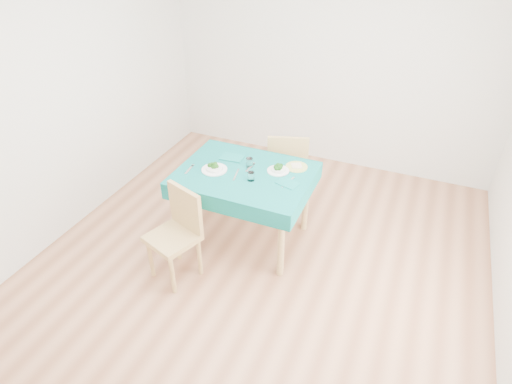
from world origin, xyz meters
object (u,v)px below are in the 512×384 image
at_px(bowl_near, 214,167).
at_px(side_plate, 296,167).
at_px(chair_far, 288,157).
at_px(bowl_far, 278,168).
at_px(table, 245,206).
at_px(chair_near, 172,233).

bearing_deg(bowl_near, side_plate, 26.89).
relative_size(chair_far, side_plate, 5.10).
distance_m(chair_far, bowl_far, 0.76).
bearing_deg(bowl_far, bowl_near, -159.02).
xyz_separation_m(bowl_far, side_plate, (0.13, 0.13, -0.03)).
bearing_deg(chair_far, table, 63.09).
bearing_deg(side_plate, chair_far, 116.01).
bearing_deg(chair_near, chair_far, 91.72).
relative_size(chair_near, side_plate, 4.64).
relative_size(chair_far, bowl_near, 4.42).
xyz_separation_m(chair_near, chair_far, (0.49, 1.56, 0.05)).
bearing_deg(bowl_far, chair_near, -126.05).
height_order(bowl_near, bowl_far, bowl_near).
xyz_separation_m(table, chair_far, (0.13, 0.83, 0.15)).
bearing_deg(side_plate, table, -146.14).
bearing_deg(bowl_near, chair_far, 65.88).
height_order(chair_far, bowl_near, chair_far).
relative_size(table, chair_far, 1.15).
relative_size(table, bowl_far, 5.95).
distance_m(bowl_near, side_plate, 0.76).
bearing_deg(bowl_near, bowl_far, 20.98).
height_order(table, chair_near, chair_near).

